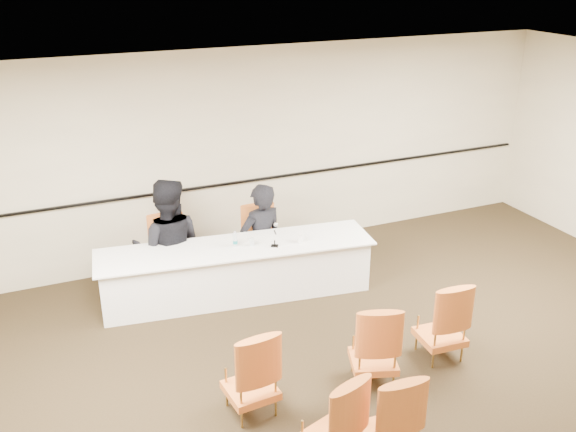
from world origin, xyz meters
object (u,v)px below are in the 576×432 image
object	(u,v)px
panelist_second	(168,249)
water_bottle	(235,239)
coffee_cup	(300,238)
aud_chair_back_mid	(389,415)
drinking_glass	(252,242)
aud_chair_front_left	(250,371)
aud_chair_front_right	(442,319)
microphone	(275,237)
panelist_main_chair	(261,242)
aud_chair_front_mid	(374,342)
panelist_second_chair	(169,253)
panel_table	(237,271)
panelist_main	(261,246)
aud_chair_back_left	(332,420)

from	to	relation	value
panelist_second	water_bottle	world-z (taller)	panelist_second
coffee_cup	aud_chair_back_mid	distance (m)	3.14
drinking_glass	aud_chair_front_left	xyz separation A→B (m)	(-0.83, -2.16, -0.28)
drinking_glass	aud_chair_front_left	bearing A→B (deg)	-111.11
panelist_second	aud_chair_front_right	distance (m)	3.66
microphone	aud_chair_front_left	distance (m)	2.32
panelist_main_chair	panelist_second	size ratio (longest dim) A/B	0.49
aud_chair_front_right	aud_chair_front_mid	bearing A→B (deg)	-169.28
panelist_second_chair	drinking_glass	distance (m)	1.19
panelist_main_chair	water_bottle	xyz separation A→B (m)	(-0.53, -0.46, 0.33)
panel_table	aud_chair_front_left	xyz separation A→B (m)	(-0.64, -2.22, 0.12)
panel_table	aud_chair_back_mid	distance (m)	3.31
panelist_second	aud_chair_back_mid	world-z (taller)	panelist_second
panelist_main	water_bottle	distance (m)	0.81
panelist_main_chair	coffee_cup	bearing A→B (deg)	-60.24
panel_table	panelist_main_chair	xyz separation A→B (m)	(0.52, 0.47, 0.12)
drinking_glass	coffee_cup	distance (m)	0.63
microphone	aud_chair_front_left	size ratio (longest dim) A/B	0.29
drinking_glass	aud_chair_back_left	xyz separation A→B (m)	(-0.43, -3.09, -0.28)
aud_chair_back_left	panelist_main	bearing A→B (deg)	60.39
coffee_cup	aud_chair_front_left	distance (m)	2.49
microphone	aud_chair_back_mid	xyz separation A→B (m)	(-0.21, -3.09, -0.37)
panelist_main	coffee_cup	bearing A→B (deg)	101.92
panelist_main_chair	aud_chair_front_left	world-z (taller)	same
panelist_main_chair	aud_chair_front_mid	size ratio (longest dim) A/B	1.00
aud_chair_front_right	drinking_glass	bearing A→B (deg)	127.93
panelist_main_chair	aud_chair_front_mid	world-z (taller)	same
panelist_main_chair	microphone	distance (m)	0.77
panelist_main_chair	aud_chair_back_left	world-z (taller)	same
aud_chair_front_left	aud_chair_back_left	distance (m)	1.01
panelist_second_chair	aud_chair_front_left	xyz separation A→B (m)	(0.09, -2.86, 0.00)
panelist_second_chair	water_bottle	size ratio (longest dim) A/B	4.66
panelist_main_chair	coffee_cup	distance (m)	0.80
water_bottle	drinking_glass	bearing A→B (deg)	-19.85
microphone	aud_chair_back_left	size ratio (longest dim) A/B	0.29
panelist_main_chair	aud_chair_back_left	bearing A→B (deg)	-94.25
coffee_cup	panelist_second_chair	bearing A→B (deg)	150.91
water_bottle	drinking_glass	xyz separation A→B (m)	(0.20, -0.07, -0.05)
coffee_cup	aud_chair_front_left	size ratio (longest dim) A/B	0.13
panel_table	coffee_cup	size ratio (longest dim) A/B	27.99
panelist_main_chair	aud_chair_front_mid	xyz separation A→B (m)	(0.17, -2.75, 0.00)
panelist_second_chair	aud_chair_back_left	distance (m)	3.82
panelist_main	panelist_second_chair	distance (m)	1.27
panelist_main	aud_chair_back_mid	size ratio (longest dim) A/B	1.90
panelist_second_chair	coffee_cup	bearing A→B (deg)	-21.44
drinking_glass	panelist_second	bearing A→B (deg)	142.89
coffee_cup	aud_chair_back_mid	world-z (taller)	aud_chair_back_mid
panelist_main_chair	coffee_cup	size ratio (longest dim) A/B	7.54
panelist_second	panelist_second_chair	size ratio (longest dim) A/B	2.06
microphone	panelist_main_chair	bearing A→B (deg)	111.72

